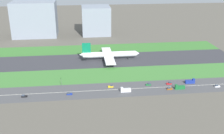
# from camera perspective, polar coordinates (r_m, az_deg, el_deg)

# --- Properties ---
(ground_plane) EXTENTS (800.00, 800.00, 0.00)m
(ground_plane) POSITION_cam_1_polar(r_m,az_deg,el_deg) (293.03, -1.09, 1.47)
(ground_plane) COLOR #5B564C
(runway) EXTENTS (280.00, 46.00, 0.10)m
(runway) POSITION_cam_1_polar(r_m,az_deg,el_deg) (293.01, -1.09, 1.48)
(runway) COLOR #38383D
(runway) RESTS_ON ground_plane
(grass_median_north) EXTENTS (280.00, 36.00, 0.10)m
(grass_median_north) POSITION_cam_1_polar(r_m,az_deg,el_deg) (331.72, -1.79, 3.87)
(grass_median_north) COLOR #3D7A33
(grass_median_north) RESTS_ON ground_plane
(grass_median_south) EXTENTS (280.00, 36.00, 0.10)m
(grass_median_south) POSITION_cam_1_polar(r_m,az_deg,el_deg) (255.02, -0.19, -1.62)
(grass_median_south) COLOR #427F38
(grass_median_south) RESTS_ON ground_plane
(highway) EXTENTS (280.00, 28.00, 0.10)m
(highway) POSITION_cam_1_polar(r_m,az_deg,el_deg) (226.10, 0.72, -4.76)
(highway) COLOR #4C4C4F
(highway) RESTS_ON ground_plane
(highway_centerline) EXTENTS (266.00, 0.50, 0.01)m
(highway_centerline) POSITION_cam_1_polar(r_m,az_deg,el_deg) (226.08, 0.72, -4.75)
(highway_centerline) COLOR silver
(highway_centerline) RESTS_ON highway
(airliner) EXTENTS (65.00, 56.00, 19.70)m
(airliner) POSITION_cam_1_polar(r_m,az_deg,el_deg) (291.14, -0.75, 2.64)
(airliner) COLOR white
(airliner) RESTS_ON runway
(truck_0) EXTENTS (8.40, 2.50, 4.00)m
(truck_0) POSITION_cam_1_polar(r_m,az_deg,el_deg) (221.96, 2.83, -4.85)
(truck_0) COLOR silver
(truck_0) RESTS_ON highway
(car_3) EXTENTS (4.40, 1.80, 2.00)m
(car_3) POSITION_cam_1_polar(r_m,az_deg,el_deg) (240.30, 11.90, -3.38)
(car_3) COLOR #B2191E
(car_3) RESTS_ON highway
(car_0) EXTENTS (4.40, 1.80, 2.00)m
(car_0) POSITION_cam_1_polar(r_m,az_deg,el_deg) (229.85, -0.23, -4.06)
(car_0) COLOR yellow
(car_0) RESTS_ON highway
(car_4) EXTENTS (4.40, 1.80, 2.00)m
(car_4) POSITION_cam_1_polar(r_m,az_deg,el_deg) (224.59, -17.98, -5.83)
(car_4) COLOR black
(car_4) RESTS_ON highway
(car_1) EXTENTS (4.40, 1.80, 2.00)m
(car_1) POSITION_cam_1_polar(r_m,az_deg,el_deg) (230.83, 11.95, -4.45)
(car_1) COLOR brown
(car_1) RESTS_ON highway
(truck_2) EXTENTS (8.40, 2.50, 4.00)m
(truck_2) POSITION_cam_1_polar(r_m,az_deg,el_deg) (233.32, 13.99, -4.14)
(truck_2) COLOR #19662D
(truck_2) RESTS_ON highway
(car_6) EXTENTS (4.40, 1.80, 2.00)m
(car_6) POSITION_cam_1_polar(r_m,az_deg,el_deg) (235.34, 7.68, -3.64)
(car_6) COLOR #19662D
(car_6) RESTS_ON highway
(truck_1) EXTENTS (8.40, 2.50, 4.00)m
(truck_1) POSITION_cam_1_polar(r_m,az_deg,el_deg) (246.46, 16.10, -2.95)
(truck_1) COLOR navy
(truck_1) RESTS_ON highway
(car_5) EXTENTS (4.40, 1.80, 2.00)m
(car_5) POSITION_cam_1_polar(r_m,az_deg,el_deg) (246.80, 21.19, -3.75)
(car_5) COLOR silver
(car_5) RESTS_ON highway
(car_2) EXTENTS (4.40, 1.80, 2.00)m
(car_2) POSITION_cam_1_polar(r_m,az_deg,el_deg) (220.00, -8.96, -5.57)
(car_2) COLOR navy
(car_2) RESTS_ON highway
(traffic_light) EXTENTS (0.36, 0.50, 7.20)m
(traffic_light) POSITION_cam_1_polar(r_m,az_deg,el_deg) (235.29, -10.64, -2.93)
(traffic_light) COLOR #4C4C51
(traffic_light) RESTS_ON highway
(terminal_building) EXTENTS (59.88, 39.36, 48.26)m
(terminal_building) POSITION_cam_1_polar(r_m,az_deg,el_deg) (400.72, -15.89, 9.68)
(terminal_building) COLOR gray
(terminal_building) RESTS_ON ground_plane
(hangar_building) EXTENTS (39.89, 37.83, 40.17)m
(hangar_building) POSITION_cam_1_polar(r_m,az_deg,el_deg) (397.02, -3.38, 9.75)
(hangar_building) COLOR gray
(hangar_building) RESTS_ON ground_plane
(fuel_tank_west) EXTENTS (19.67, 19.67, 12.37)m
(fuel_tank_west) POSITION_cam_1_polar(r_m,az_deg,el_deg) (443.88, -3.61, 9.14)
(fuel_tank_west) COLOR silver
(fuel_tank_west) RESTS_ON ground_plane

